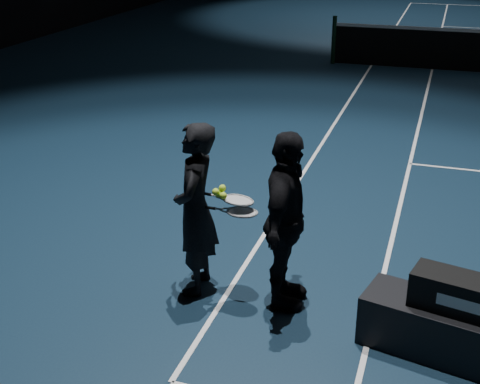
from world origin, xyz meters
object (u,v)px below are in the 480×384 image
object	(u,v)px
player_a	(195,209)
tennis_balls	(222,193)
player_bench	(453,333)
racket_lower	(242,212)
player_b	(285,221)
racket_bag	(459,293)
racket_upper	(238,200)

from	to	relation	value
player_a	tennis_balls	distance (m)	0.32
player_bench	racket_lower	world-z (taller)	racket_lower
player_b	racket_lower	world-z (taller)	player_b
racket_bag	racket_lower	distance (m)	1.96
tennis_balls	player_b	bearing A→B (deg)	-0.40
player_a	player_b	bearing A→B (deg)	81.95
player_b	racket_upper	xyz separation A→B (m)	(-0.45, 0.04, 0.13)
player_b	player_a	bearing A→B (deg)	87.61
player_a	player_b	world-z (taller)	same
player_a	tennis_balls	bearing A→B (deg)	83.07
player_a	racket_upper	xyz separation A→B (m)	(0.40, 0.04, 0.13)
racket_upper	tennis_balls	distance (m)	0.16
player_a	tennis_balls	xyz separation A→B (m)	(0.25, 0.01, 0.20)
player_bench	player_a	world-z (taller)	player_a
racket_bag	player_a	distance (m)	2.40
racket_bag	player_a	world-z (taller)	player_a
racket_bag	racket_upper	world-z (taller)	racket_upper
player_a	tennis_balls	size ratio (longest dim) A/B	13.81
player_bench	player_b	distance (m)	1.67
player_bench	racket_bag	xyz separation A→B (m)	(0.00, 0.00, 0.37)
racket_upper	player_bench	bearing A→B (deg)	-15.95
racket_bag	player_b	size ratio (longest dim) A/B	0.44
player_b	tennis_balls	world-z (taller)	player_b
racket_upper	racket_bag	bearing A→B (deg)	-15.95
player_bench	racket_upper	xyz separation A→B (m)	(-1.96, 0.41, 0.74)
player_bench	tennis_balls	bearing A→B (deg)	-177.03
player_bench	racket_bag	distance (m)	0.37
racket_upper	tennis_balls	size ratio (longest dim) A/B	5.67
player_b	tennis_balls	bearing A→B (deg)	87.13
racket_lower	racket_upper	bearing A→B (deg)	141.34
player_b	tennis_balls	distance (m)	0.63
player_bench	player_a	size ratio (longest dim) A/B	0.89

